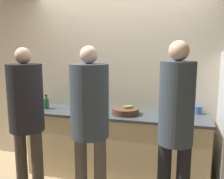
{
  "coord_description": "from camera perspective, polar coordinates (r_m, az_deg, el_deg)",
  "views": [
    {
      "loc": [
        0.82,
        -2.81,
        1.77
      ],
      "look_at": [
        0.0,
        0.14,
        1.25
      ],
      "focal_mm": 40.0,
      "sensor_mm": 36.0,
      "label": 1
    }
  ],
  "objects": [
    {
      "name": "utensil_crock",
      "position": [
        3.61,
        -4.47,
        -3.21
      ],
      "size": [
        0.13,
        0.13,
        0.31
      ],
      "color": "#ADA393",
      "rests_on": "counter"
    },
    {
      "name": "fruit_bowl",
      "position": [
        3.3,
        3.11,
        -4.92
      ],
      "size": [
        0.36,
        0.36,
        0.12
      ],
      "color": "#4C3323",
      "rests_on": "counter"
    },
    {
      "name": "person_right",
      "position": [
        2.41,
        14.37,
        -7.38
      ],
      "size": [
        0.32,
        0.32,
        1.83
      ],
      "color": "black",
      "rests_on": "ground_plane"
    },
    {
      "name": "cup_blue",
      "position": [
        3.49,
        19.11,
        -4.47
      ],
      "size": [
        0.09,
        0.09,
        0.1
      ],
      "color": "#335184",
      "rests_on": "counter"
    },
    {
      "name": "bottle_green",
      "position": [
        3.7,
        -14.77,
        -3.02
      ],
      "size": [
        0.07,
        0.07,
        0.2
      ],
      "color": "#236033",
      "rests_on": "counter"
    },
    {
      "name": "person_left",
      "position": [
        2.95,
        -19.0,
        -4.46
      ],
      "size": [
        0.38,
        0.38,
        1.77
      ],
      "color": "#38332D",
      "rests_on": "ground_plane"
    },
    {
      "name": "counter",
      "position": [
        3.53,
        0.94,
        -12.37
      ],
      "size": [
        2.44,
        0.64,
        0.9
      ],
      "color": "beige",
      "rests_on": "ground_plane"
    },
    {
      "name": "wall_back",
      "position": [
        3.6,
        2.19,
        2.05
      ],
      "size": [
        5.2,
        0.06,
        2.6
      ],
      "color": "beige",
      "rests_on": "ground_plane"
    },
    {
      "name": "person_center",
      "position": [
        2.58,
        -5.12,
        -5.55
      ],
      "size": [
        0.4,
        0.4,
        1.79
      ],
      "color": "#4C4742",
      "rests_on": "ground_plane"
    }
  ]
}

